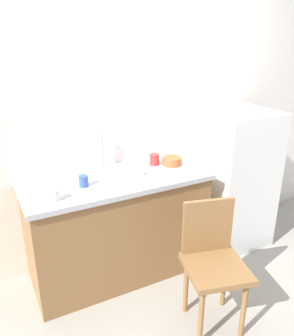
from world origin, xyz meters
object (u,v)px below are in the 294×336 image
(refrigerator, at_px, (232,178))
(cup_red, at_px, (154,159))
(dish_tray, at_px, (122,173))
(terracotta_bowl, at_px, (172,161))
(chair, at_px, (213,259))
(cup_blue, at_px, (84,181))
(cup_white, at_px, (54,195))

(refrigerator, height_order, cup_red, refrigerator)
(dish_tray, xyz_separation_m, terracotta_bowl, (0.47, 0.03, 0.01))
(chair, xyz_separation_m, cup_blue, (-0.65, 0.74, 0.43))
(chair, height_order, cup_blue, cup_blue)
(cup_red, height_order, cup_blue, cup_red)
(dish_tray, xyz_separation_m, cup_blue, (-0.33, -0.06, 0.02))
(chair, height_order, cup_red, cup_red)
(cup_red, relative_size, cup_blue, 1.14)
(terracotta_bowl, height_order, cup_blue, cup_blue)
(refrigerator, xyz_separation_m, chair, (-0.80, -0.77, -0.15))
(chair, relative_size, dish_tray, 3.18)
(chair, bearing_deg, terracotta_bowl, 93.57)
(chair, distance_m, cup_blue, 1.07)
(cup_blue, bearing_deg, cup_red, 12.93)
(cup_red, bearing_deg, terracotta_bowl, -27.99)
(terracotta_bowl, distance_m, cup_blue, 0.81)
(cup_blue, bearing_deg, chair, -48.77)
(cup_blue, bearing_deg, refrigerator, 1.16)
(dish_tray, height_order, cup_blue, cup_blue)
(terracotta_bowl, distance_m, cup_white, 1.08)
(dish_tray, bearing_deg, cup_red, 16.25)
(dish_tray, bearing_deg, cup_white, -162.11)
(terracotta_bowl, bearing_deg, refrigerator, -4.83)
(cup_red, height_order, cup_white, cup_red)
(dish_tray, relative_size, cup_blue, 3.34)
(chair, relative_size, cup_red, 9.35)
(dish_tray, height_order, cup_red, cup_red)
(cup_white, bearing_deg, cup_red, 17.29)
(terracotta_bowl, bearing_deg, chair, -101.02)
(dish_tray, xyz_separation_m, cup_red, (0.34, 0.10, 0.02))
(chair, distance_m, dish_tray, 0.95)
(dish_tray, height_order, terracotta_bowl, terracotta_bowl)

